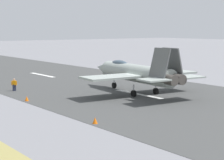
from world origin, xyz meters
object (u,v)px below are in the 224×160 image
at_px(marker_cone_mid, 27,99).
at_px(fighter_jet, 135,73).
at_px(crew_person, 14,85).

bearing_deg(marker_cone_mid, fighter_jet, -103.65).
distance_m(crew_person, marker_cone_mid, 7.60).
relative_size(crew_person, marker_cone_mid, 2.85).
height_order(fighter_jet, crew_person, fighter_jet).
distance_m(fighter_jet, crew_person, 15.20).
xyz_separation_m(fighter_jet, crew_person, (10.45, 10.90, -1.72)).
relative_size(fighter_jet, marker_cone_mid, 31.80).
height_order(fighter_jet, marker_cone_mid, fighter_jet).
bearing_deg(crew_person, marker_cone_mid, 166.27).
xyz_separation_m(fighter_jet, marker_cone_mid, (3.08, 12.70, -2.23)).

